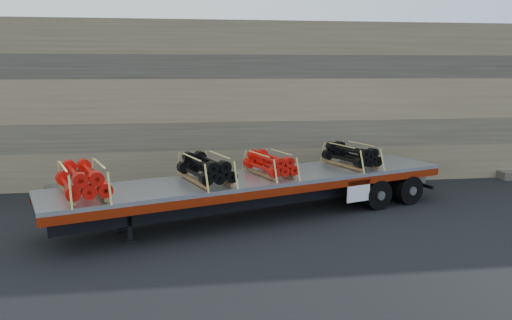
{
  "coord_description": "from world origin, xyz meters",
  "views": [
    {
      "loc": [
        -2.92,
        -16.0,
        5.0
      ],
      "look_at": [
        -0.39,
        1.85,
        1.71
      ],
      "focal_mm": 35.0,
      "sensor_mm": 36.0,
      "label": 1
    }
  ],
  "objects_px": {
    "trailer": "(258,196)",
    "bundle_midrear": "(270,164)",
    "bundle_front": "(83,181)",
    "bundle_midfront": "(206,169)",
    "bundle_rear": "(351,156)"
  },
  "relations": [
    {
      "from": "trailer",
      "to": "bundle_midrear",
      "type": "distance_m",
      "value": 1.17
    },
    {
      "from": "bundle_front",
      "to": "bundle_midrear",
      "type": "distance_m",
      "value": 6.16
    },
    {
      "from": "bundle_midfront",
      "to": "bundle_front",
      "type": "bearing_deg",
      "value": -180.0
    },
    {
      "from": "bundle_rear",
      "to": "bundle_midrear",
      "type": "bearing_deg",
      "value": 180.0
    },
    {
      "from": "trailer",
      "to": "bundle_midfront",
      "type": "xyz_separation_m",
      "value": [
        -1.8,
        -0.63,
        1.12
      ]
    },
    {
      "from": "bundle_front",
      "to": "trailer",
      "type": "bearing_deg",
      "value": 0.0
    },
    {
      "from": "bundle_midfront",
      "to": "bundle_rear",
      "type": "height_order",
      "value": "bundle_midfront"
    },
    {
      "from": "bundle_midfront",
      "to": "bundle_rear",
      "type": "xyz_separation_m",
      "value": [
        5.51,
        1.94,
        -0.02
      ]
    },
    {
      "from": "trailer",
      "to": "bundle_rear",
      "type": "relative_size",
      "value": 6.36
    },
    {
      "from": "bundle_rear",
      "to": "bundle_midfront",
      "type": "bearing_deg",
      "value": 180.0
    },
    {
      "from": "bundle_front",
      "to": "bundle_midfront",
      "type": "distance_m",
      "value": 3.79
    },
    {
      "from": "trailer",
      "to": "bundle_midrear",
      "type": "xyz_separation_m",
      "value": [
        0.43,
        0.15,
        1.08
      ]
    },
    {
      "from": "bundle_midrear",
      "to": "bundle_rear",
      "type": "relative_size",
      "value": 0.94
    },
    {
      "from": "bundle_front",
      "to": "bundle_rear",
      "type": "bearing_deg",
      "value": 0.0
    },
    {
      "from": "bundle_front",
      "to": "bundle_rear",
      "type": "relative_size",
      "value": 1.1
    }
  ]
}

